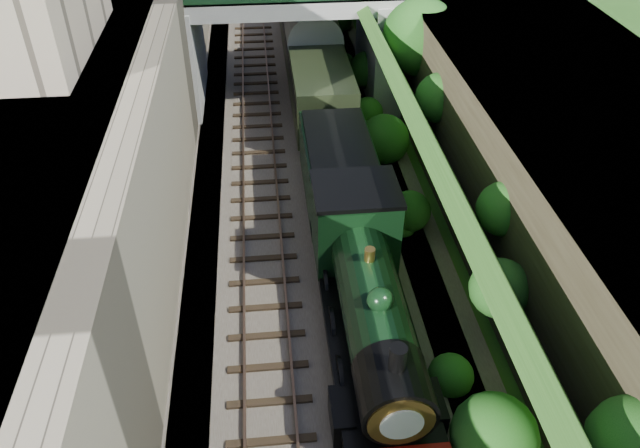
# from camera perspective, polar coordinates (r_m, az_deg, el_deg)

# --- Properties ---
(trackbed) EXTENTS (10.00, 90.00, 0.20)m
(trackbed) POSITION_cam_1_polar(r_m,az_deg,el_deg) (32.01, -2.09, 8.69)
(trackbed) COLOR #473F38
(trackbed) RESTS_ON ground
(retaining_wall) EXTENTS (1.00, 90.00, 7.00)m
(retaining_wall) POSITION_cam_1_polar(r_m,az_deg,el_deg) (30.73, -12.82, 13.58)
(retaining_wall) COLOR #756B56
(retaining_wall) RESTS_ON ground
(street_plateau_left) EXTENTS (6.00, 90.00, 7.00)m
(street_plateau_left) POSITION_cam_1_polar(r_m,az_deg,el_deg) (31.36, -19.31, 12.91)
(street_plateau_left) COLOR #262628
(street_plateau_left) RESTS_ON ground
(street_plateau_right) EXTENTS (8.00, 90.00, 6.25)m
(street_plateau_right) POSITION_cam_1_polar(r_m,az_deg,el_deg) (32.62, 15.19, 13.88)
(street_plateau_right) COLOR #262628
(street_plateau_right) RESTS_ON ground
(embankment_slope) EXTENTS (4.80, 90.00, 6.55)m
(embankment_slope) POSITION_cam_1_polar(r_m,az_deg,el_deg) (30.44, 7.48, 12.20)
(embankment_slope) COLOR #1E4714
(embankment_slope) RESTS_ON ground
(track_left) EXTENTS (2.50, 90.00, 0.20)m
(track_left) POSITION_cam_1_polar(r_m,az_deg,el_deg) (31.90, -5.72, 8.71)
(track_left) COLOR black
(track_left) RESTS_ON trackbed
(track_right) EXTENTS (2.50, 90.00, 0.20)m
(track_right) POSITION_cam_1_polar(r_m,az_deg,el_deg) (32.03, 0.07, 9.03)
(track_right) COLOR black
(track_right) RESTS_ON trackbed
(road_bridge) EXTENTS (16.00, 6.40, 7.25)m
(road_bridge) POSITION_cam_1_polar(r_m,az_deg,el_deg) (34.13, -1.09, 17.86)
(road_bridge) COLOR gray
(road_bridge) RESTS_ON ground
(tree) EXTENTS (3.60, 3.80, 6.60)m
(tree) POSITION_cam_1_polar(r_m,az_deg,el_deg) (30.76, 9.27, 16.34)
(tree) COLOR black
(tree) RESTS_ON ground
(locomotive) EXTENTS (3.10, 10.22, 3.83)m
(locomotive) POSITION_cam_1_polar(r_m,az_deg,el_deg) (19.41, 4.42, -6.73)
(locomotive) COLOR black
(locomotive) RESTS_ON trackbed
(tender) EXTENTS (2.70, 6.00, 3.05)m
(tender) POSITION_cam_1_polar(r_m,az_deg,el_deg) (25.32, 1.69, 4.35)
(tender) COLOR black
(tender) RESTS_ON trackbed
(coach_front) EXTENTS (2.90, 18.00, 3.70)m
(coach_front) POSITION_cam_1_polar(r_m,az_deg,el_deg) (36.33, -0.86, 15.67)
(coach_front) COLOR black
(coach_front) RESTS_ON trackbed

